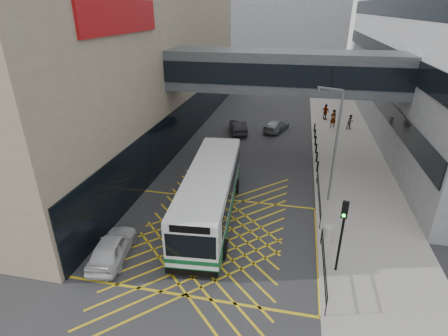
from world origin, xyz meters
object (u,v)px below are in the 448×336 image
Objects in this scene: car_dark at (238,126)px; traffic_light at (342,227)px; car_silver at (276,125)px; pedestrian_a at (333,118)px; street_lamp at (334,140)px; litter_bin at (327,233)px; bus at (211,192)px; pedestrian_b at (350,122)px; car_white at (112,247)px; pedestrian_c at (326,112)px.

traffic_light is (8.35, -20.06, 2.07)m from car_dark.
car_silver is 6.24m from pedestrian_a.
street_lamp is 6.04m from litter_bin.
bus is 8.37m from street_lamp.
car_silver is 0.55× the size of street_lamp.
traffic_light is at bearing -126.74° from pedestrian_b.
pedestrian_b is (3.44, 20.62, 0.36)m from litter_bin.
car_white is (-4.03, -5.02, -1.04)m from bus.
pedestrian_a is (1.48, 16.27, -3.26)m from street_lamp.
bus is 13.61× the size of litter_bin.
bus is 7.44× the size of pedestrian_b.
car_white is at bearing 109.19° from pedestrian_c.
traffic_light is at bearing -66.45° from street_lamp.
street_lamp reaches higher than bus.
pedestrian_b is at bearing 99.40° from traffic_light.
pedestrian_a reaches higher than pedestrian_b.
pedestrian_c is at bearing 65.54° from bus.
street_lamp is (11.19, 8.42, 3.71)m from car_white.
bus is 2.70× the size of car_white.
car_white is 29.99m from pedestrian_c.
car_silver is 1.03× the size of traffic_light.
car_white is 14.49m from street_lamp.
car_white is 21.43m from car_dark.
litter_bin is at bearing -168.62° from car_white.
bus reaches higher than pedestrian_b.
car_dark is 2.48× the size of pedestrian_c.
pedestrian_c is at bearing -162.54° from car_dark.
car_dark reaches higher than litter_bin.
car_silver is at bearing -176.41° from car_dark.
street_lamp is (8.26, -12.81, 3.71)m from car_dark.
car_silver is 4.80× the size of litter_bin.
pedestrian_a is at bearing 107.64° from street_lamp.
car_silver is (6.78, 22.67, -0.05)m from car_white.
car_white is at bearing -156.92° from traffic_light.
pedestrian_c is at bearing -105.66° from pedestrian_a.
traffic_light is 2.24× the size of pedestrian_c.
car_dark is at bearing -105.21° from car_white.
pedestrian_a is (1.67, 20.95, 0.55)m from litter_bin.
pedestrian_a reaches higher than car_silver.
car_silver is at bearing -9.57° from pedestrian_a.
car_white reaches higher than car_silver.
pedestrian_c is at bearing 110.28° from street_lamp.
pedestrian_b is at bearing 170.45° from pedestrian_c.
pedestrian_b is at bearing -149.28° from car_silver.
car_white is 11.62m from litter_bin.
pedestrian_c is (0.85, 19.05, -3.35)m from street_lamp.
street_lamp is 3.80× the size of pedestrian_a.
pedestrian_c is at bearing -119.27° from car_silver.
street_lamp is at bearing 107.87° from traffic_light.
car_white is 23.67m from car_silver.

